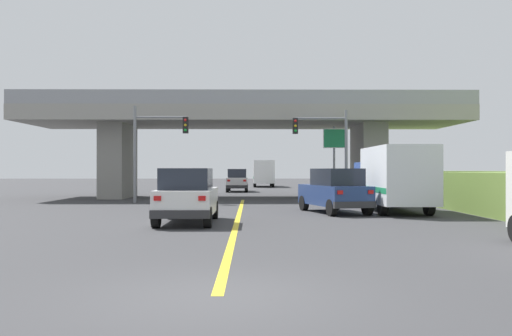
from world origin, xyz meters
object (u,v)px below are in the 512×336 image
Objects in this scene: traffic_signal_farside at (153,141)px; semi_truck_distant at (263,173)px; box_truck at (393,178)px; highway_sign at (334,146)px; suv_crossing at (335,191)px; traffic_signal_nearside at (328,142)px; sedan_oncoming at (237,180)px; suv_lead at (187,196)px.

traffic_signal_farside is 0.78× the size of semi_truck_distant.
box_truck is 1.53× the size of highway_sign.
traffic_signal_farside is (-9.62, 7.60, 2.65)m from suv_crossing.
sedan_oncoming is at bearing 111.02° from traffic_signal_nearside.
suv_lead is at bearing -74.22° from traffic_signal_farside.
suv_lead is 28.63m from sedan_oncoming.
suv_crossing is at bearing -98.53° from highway_sign.
suv_lead is 42.69m from semi_truck_distant.
suv_lead is at bearing -157.34° from suv_crossing.
box_truck is 37.52m from semi_truck_distant.
traffic_signal_farside is (-3.47, 12.29, 2.65)m from suv_lead.
highway_sign reaches higher than sedan_oncoming.
semi_truck_distant is (-2.38, 37.83, 0.57)m from suv_crossing.
box_truck reaches higher than suv_lead.
traffic_signal_farside reaches higher than sedan_oncoming.
traffic_signal_nearside is at bearing -68.98° from sedan_oncoming.
traffic_signal_farside is at bearing 105.78° from suv_lead.
suv_lead is 0.79× the size of traffic_signal_farside.
box_truck is 10.13m from highway_sign.
suv_crossing is 0.66× the size of semi_truck_distant.
suv_crossing is 1.02× the size of highway_sign.
traffic_signal_farside reaches higher than box_truck.
sedan_oncoming is 16.71m from traffic_signal_nearside.
box_truck is 1.30× the size of traffic_signal_nearside.
suv_lead and suv_crossing have the same top height.
traffic_signal_farside is (-10.51, -0.92, 0.00)m from traffic_signal_nearside.
traffic_signal_farside is 11.59m from highway_sign.
suv_crossing is 24.44m from sedan_oncoming.
suv_lead is at bearing -116.90° from highway_sign.
highway_sign is (6.61, -13.37, 2.47)m from sedan_oncoming.
box_truck is 0.99× the size of semi_truck_distant.
traffic_signal_farside is 1.20× the size of highway_sign.
suv_lead is 15.20m from traffic_signal_nearside.
suv_crossing is 10.95m from highway_sign.
traffic_signal_farside is (-12.46, 6.93, 2.07)m from box_truck.
suv_lead is 0.81× the size of traffic_signal_nearside.
semi_truck_distant is (-3.96, 27.28, -1.89)m from highway_sign.
suv_crossing is 2.98m from box_truck.
box_truck is at bearing -29.07° from traffic_signal_farside.
box_truck reaches higher than suv_crossing.
suv_crossing is at bearing -95.96° from traffic_signal_nearside.
suv_lead is 0.96× the size of sedan_oncoming.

